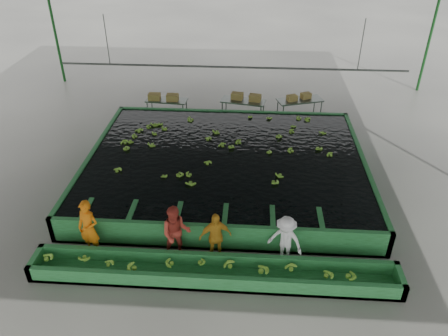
# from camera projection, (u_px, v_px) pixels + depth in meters

# --- Properties ---
(ground) EXTENTS (80.00, 80.00, 0.00)m
(ground) POSITION_uv_depth(u_px,v_px,m) (223.00, 200.00, 14.96)
(ground) COLOR gray
(ground) RESTS_ON ground
(shed_roof) EXTENTS (20.00, 22.00, 0.04)m
(shed_roof) POSITION_uv_depth(u_px,v_px,m) (223.00, 57.00, 12.31)
(shed_roof) COLOR gray
(shed_roof) RESTS_ON shed_posts
(shed_posts) EXTENTS (20.00, 22.00, 5.00)m
(shed_posts) POSITION_uv_depth(u_px,v_px,m) (223.00, 136.00, 13.64)
(shed_posts) COLOR #16511C
(shed_posts) RESTS_ON ground
(flotation_tank) EXTENTS (10.00, 8.00, 0.90)m
(flotation_tank) POSITION_uv_depth(u_px,v_px,m) (226.00, 166.00, 15.99)
(flotation_tank) COLOR #2A7D3B
(flotation_tank) RESTS_ON ground
(tank_water) EXTENTS (9.70, 7.70, 0.00)m
(tank_water) POSITION_uv_depth(u_px,v_px,m) (226.00, 157.00, 15.78)
(tank_water) COLOR black
(tank_water) RESTS_ON flotation_tank
(sorting_trough) EXTENTS (10.00, 1.00, 0.50)m
(sorting_trough) POSITION_uv_depth(u_px,v_px,m) (214.00, 272.00, 11.79)
(sorting_trough) COLOR #2A7D3B
(sorting_trough) RESTS_ON ground
(cableway_rail) EXTENTS (0.08, 0.08, 14.00)m
(cableway_rail) POSITION_uv_depth(u_px,v_px,m) (232.00, 67.00, 17.60)
(cableway_rail) COLOR #59605B
(cableway_rail) RESTS_ON shed_roof
(rail_hanger_left) EXTENTS (0.04, 0.04, 2.00)m
(rail_hanger_left) POSITION_uv_depth(u_px,v_px,m) (107.00, 40.00, 17.36)
(rail_hanger_left) COLOR #59605B
(rail_hanger_left) RESTS_ON shed_roof
(rail_hanger_right) EXTENTS (0.04, 0.04, 2.00)m
(rail_hanger_right) POSITION_uv_depth(u_px,v_px,m) (362.00, 45.00, 16.78)
(rail_hanger_right) COLOR #59605B
(rail_hanger_right) RESTS_ON shed_roof
(worker_a) EXTENTS (0.75, 0.60, 1.79)m
(worker_a) POSITION_uv_depth(u_px,v_px,m) (89.00, 228.00, 12.33)
(worker_a) COLOR orange
(worker_a) RESTS_ON ground
(worker_b) EXTENTS (0.94, 0.78, 1.73)m
(worker_b) POSITION_uv_depth(u_px,v_px,m) (176.00, 233.00, 12.20)
(worker_b) COLOR #BA3A2C
(worker_b) RESTS_ON ground
(worker_c) EXTENTS (1.00, 0.64, 1.58)m
(worker_c) POSITION_uv_depth(u_px,v_px,m) (215.00, 237.00, 12.18)
(worker_c) COLOR gold
(worker_c) RESTS_ON ground
(worker_d) EXTENTS (1.15, 0.94, 1.55)m
(worker_d) POSITION_uv_depth(u_px,v_px,m) (285.00, 240.00, 12.07)
(worker_d) COLOR white
(worker_d) RESTS_ON ground
(packing_table_left) EXTENTS (1.94, 0.92, 0.86)m
(packing_table_left) POSITION_uv_depth(u_px,v_px,m) (167.00, 108.00, 20.43)
(packing_table_left) COLOR #59605B
(packing_table_left) RESTS_ON ground
(packing_table_mid) EXTENTS (2.12, 1.17, 0.91)m
(packing_table_mid) POSITION_uv_depth(u_px,v_px,m) (243.00, 109.00, 20.23)
(packing_table_mid) COLOR #59605B
(packing_table_mid) RESTS_ON ground
(packing_table_right) EXTENTS (2.22, 1.43, 0.94)m
(packing_table_right) POSITION_uv_depth(u_px,v_px,m) (299.00, 109.00, 20.25)
(packing_table_right) COLOR #59605B
(packing_table_right) RESTS_ON ground
(box_stack_left) EXTENTS (1.39, 0.42, 0.30)m
(box_stack_left) POSITION_uv_depth(u_px,v_px,m) (164.00, 100.00, 20.16)
(box_stack_left) COLOR olive
(box_stack_left) RESTS_ON packing_table_left
(box_stack_mid) EXTENTS (1.42, 0.63, 0.29)m
(box_stack_mid) POSITION_uv_depth(u_px,v_px,m) (246.00, 100.00, 20.02)
(box_stack_mid) COLOR olive
(box_stack_mid) RESTS_ON packing_table_mid
(box_stack_right) EXTENTS (1.19, 0.80, 0.25)m
(box_stack_right) POSITION_uv_depth(u_px,v_px,m) (299.00, 99.00, 20.01)
(box_stack_right) COLOR olive
(box_stack_right) RESTS_ON packing_table_right
(floating_bananas) EXTENTS (8.35, 5.69, 0.11)m
(floating_bananas) POSITION_uv_depth(u_px,v_px,m) (227.00, 146.00, 16.46)
(floating_bananas) COLOR #7DC235
(floating_bananas) RESTS_ON tank_water
(trough_bananas) EXTENTS (8.43, 0.56, 0.11)m
(trough_bananas) POSITION_uv_depth(u_px,v_px,m) (213.00, 268.00, 11.71)
(trough_bananas) COLOR #7DC235
(trough_bananas) RESTS_ON sorting_trough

